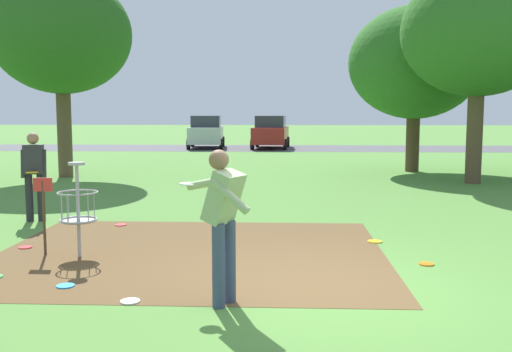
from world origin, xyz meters
name	(u,v)px	position (x,y,z in m)	size (l,w,h in m)	color
ground_plane	(319,287)	(0.00, 0.00, 0.00)	(160.00, 160.00, 0.00)	#518438
dirt_tee_pad	(191,253)	(-1.82, 1.64, 0.00)	(5.78, 4.84, 0.01)	brown
disc_golf_basket	(74,206)	(-3.47, 1.34, 0.75)	(0.98, 0.58, 1.39)	#9E9EA3
player_foreground_watching	(223,216)	(-1.10, -0.68, 0.99)	(0.87, 0.90, 1.71)	#384260
player_throwing	(34,171)	(-5.22, 4.04, 0.97)	(0.49, 0.43, 1.71)	#232328
frisbee_near_basket	(25,247)	(-4.44, 1.83, 0.01)	(0.20, 0.20, 0.02)	red
frisbee_by_tee	(130,301)	(-2.14, -0.66, 0.01)	(0.22, 0.22, 0.02)	white
frisbee_far_left	(426,264)	(1.55, 1.11, 0.01)	(0.21, 0.21, 0.02)	orange
frisbee_far_right	(121,225)	(-3.46, 3.68, 0.01)	(0.22, 0.22, 0.02)	red
frisbee_scattered_a	(375,241)	(1.05, 2.50, 0.01)	(0.24, 0.24, 0.02)	gold
frisbee_scattered_b	(65,286)	(-3.08, -0.12, 0.01)	(0.22, 0.22, 0.02)	#1E93DB
tree_near_left	(479,32)	(5.14, 10.48, 4.38)	(4.41, 4.41, 6.28)	brown
tree_mid_left	(61,35)	(-7.44, 11.58, 4.50)	(4.40, 4.40, 6.39)	brown
tree_mid_center	(415,63)	(4.09, 13.78, 3.76)	(4.56, 4.56, 5.71)	#4C3823
parking_lot_strip	(291,148)	(0.00, 26.38, 0.00)	(36.00, 6.00, 0.01)	#4C4C51
parked_car_leftmost	(206,132)	(-4.81, 26.35, 0.92)	(2.19, 4.31, 1.84)	#B2B7BC
parked_car_center_left	(271,132)	(-1.13, 26.24, 0.92)	(2.17, 4.30, 1.84)	maroon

